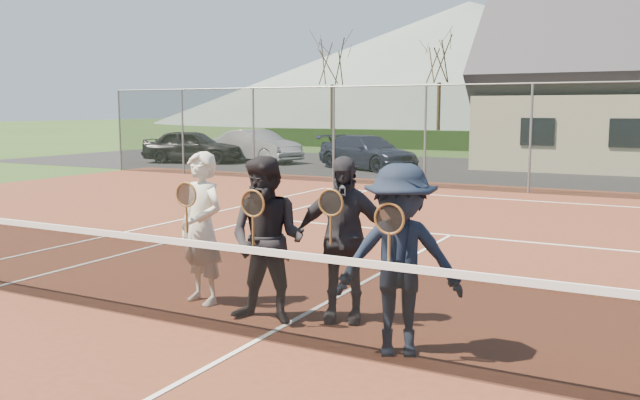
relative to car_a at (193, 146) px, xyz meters
The scene contains 17 objects.
ground 15.17m from the car_a, ahead, with size 220.00×220.00×0.00m, color #264217.
court_surface 23.25m from the car_a, 49.85° to the right, with size 30.00×30.00×0.02m, color #562819.
tarmac_carpark 11.23m from the car_a, 11.49° to the left, with size 40.00×12.00×0.01m, color black.
hedge_row 20.67m from the car_a, 43.52° to the left, with size 40.00×1.20×1.10m, color black.
hill_west 78.32m from the car_a, 97.39° to the left, with size 110.00×110.00×18.00m, color #586A61.
car_a is the anchor object (origin of this frame).
car_b 2.79m from the car_a, 34.91° to the left, with size 1.50×4.31×1.42m, color #97999F.
car_c 7.99m from the car_a, ahead, with size 1.84×4.53×1.31m, color #181C31.
court_markings 23.25m from the car_a, 49.85° to the right, with size 11.03×23.83×0.01m.
tennis_net 23.24m from the car_a, 49.85° to the right, with size 11.68×0.08×1.10m.
perimeter_fence 15.60m from the car_a, 15.89° to the right, with size 30.07×0.07×3.02m.
tree_a 16.09m from the car_a, 93.81° to the left, with size 3.20×3.20×7.77m.
tree_b 17.14m from the car_a, 68.55° to the left, with size 3.20×3.20×7.77m.
player_a 21.79m from the car_a, 51.11° to the right, with size 0.74×0.58×1.80m.
player_b 22.67m from the car_a, 49.41° to the right, with size 0.95×0.78×1.80m.
player_c 22.80m from the car_a, 47.40° to the right, with size 1.14×0.74×1.80m.
player_d 23.93m from the car_a, 46.87° to the right, with size 1.33×1.09×1.80m.
Camera 1 is at (3.60, -5.46, 2.31)m, focal length 38.00 mm.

